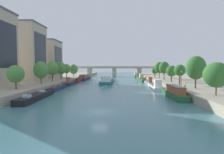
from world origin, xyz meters
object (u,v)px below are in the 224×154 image
Objects in this scene: tree_left_past_mid at (61,68)px; person_on_quay at (185,85)px; tree_right_far at (180,70)px; tree_right_end_of_row at (164,68)px; moored_boat_right_downstream at (174,93)px; tree_left_second at (16,74)px; moored_boat_right_near at (155,86)px; tree_left_third at (41,70)px; moored_boat_left_far at (84,78)px; tree_right_third at (159,68)px; moored_boat_right_end at (140,77)px; tree_left_by_lamp at (52,68)px; tree_left_end_of_row at (67,69)px; barge_midriver at (107,81)px; moored_boat_left_upstream at (37,96)px; moored_boat_right_upstream at (149,82)px; lamppost_right_bank at (181,79)px; moored_boat_left_gap_after at (71,83)px; tree_right_distant at (217,75)px; moored_boat_left_end at (78,81)px; tree_right_second at (155,70)px; moored_boat_right_gap_after at (137,75)px; tree_right_by_lamp at (171,71)px; tree_right_nearest at (196,68)px; moored_boat_left_midway at (57,88)px; moored_boat_right_lone at (143,80)px; bridge_far at (114,70)px; tree_left_far at (74,69)px.

person_on_quay is at bearing -37.69° from tree_left_past_mid.
tree_right_far is 20.24m from tree_right_end_of_row.
tree_left_second reaches higher than moored_boat_right_downstream.
tree_left_third is (-35.35, -3.42, 5.07)m from moored_boat_right_near.
tree_right_third reaches higher than moored_boat_left_far.
moored_boat_right_end is 51.68m from tree_left_by_lamp.
barge_midriver is at bearing -20.43° from tree_left_end_of_row.
moored_boat_left_far is 20.49m from tree_left_past_mid.
moored_boat_left_upstream is at bearing -80.07° from tree_left_past_mid.
lamppost_right_bank reaches higher than moored_boat_right_upstream.
moored_boat_left_upstream is 29.27m from moored_boat_left_gap_after.
tree_left_past_mid is 1.00× the size of tree_right_end_of_row.
moored_boat_right_downstream is 37.07m from tree_left_second.
moored_boat_left_upstream is 2.80× the size of tree_left_second.
moored_boat_left_far is 60.74m from moored_boat_right_downstream.
tree_left_third is (-6.00, 16.24, 5.38)m from moored_boat_left_upstream.
moored_boat_right_near is 1.51× the size of moored_boat_right_upstream.
moored_boat_right_near is at bearing -90.59° from moored_boat_right_end.
tree_left_third reaches higher than tree_right_distant.
tree_left_past_mid is 1.24× the size of tree_right_far.
moored_boat_left_upstream is at bearing -115.41° from moored_boat_right_end.
moored_boat_left_gap_after is 41.34m from person_on_quay.
moored_boat_left_far is at bearing 78.97° from tree_left_by_lamp.
tree_left_by_lamp is (-5.51, -15.94, 5.73)m from moored_boat_left_end.
tree_right_distant is 0.84× the size of tree_right_end_of_row.
tree_right_second is at bearing 20.03° from tree_left_past_mid.
tree_left_end_of_row is (-19.69, 7.33, 5.01)m from barge_midriver.
tree_right_second is (0.04, 56.30, -0.41)m from tree_right_distant.
barge_midriver is 3.17× the size of tree_right_third.
moored_boat_right_end is 2.13× the size of tree_left_third.
moored_boat_right_near is 17.79m from tree_right_end_of_row.
tree_left_third is at bearing -127.60° from moored_boat_right_end.
moored_boat_right_gap_after is at bearing 43.15° from tree_left_end_of_row.
tree_right_third is (0.12, 19.03, 1.07)m from tree_right_by_lamp.
moored_boat_right_near reaches higher than moored_boat_right_upstream.
tree_right_nearest is 1.07× the size of tree_right_third.
moored_boat_left_far is 2.27× the size of tree_right_third.
tree_right_second is at bearing 71.63° from moored_boat_right_upstream.
barge_midriver is 20.11m from tree_left_past_mid.
tree_right_distant is at bearing -79.29° from lamppost_right_bank.
moored_boat_left_midway is 0.78× the size of moored_boat_right_near.
moored_boat_left_gap_after is 26.56m from tree_left_second.
person_on_quay is at bearing 9.88° from moored_boat_left_upstream.
moored_boat_right_lone is 0.24× the size of bridge_far.
moored_boat_right_upstream is at bearing 8.30° from moored_boat_left_gap_after.
tree_right_third reaches higher than bridge_far.
tree_left_far reaches higher than moored_boat_left_gap_after.
tree_left_far is (-5.50, 14.56, 4.97)m from moored_boat_left_end.
person_on_quay is at bearing -46.50° from moored_boat_left_end.
moored_boat_right_end is 40.40m from tree_left_end_of_row.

